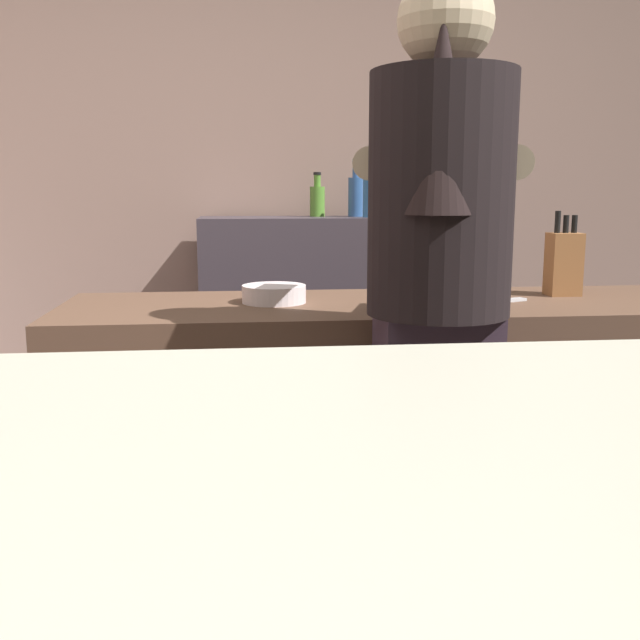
{
  "coord_description": "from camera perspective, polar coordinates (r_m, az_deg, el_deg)",
  "views": [
    {
      "loc": [
        -0.16,
        -1.45,
        1.21
      ],
      "look_at": [
        -0.08,
        -0.75,
        1.09
      ],
      "focal_mm": 40.69,
      "sensor_mm": 36.0,
      "label": 1
    }
  ],
  "objects": [
    {
      "name": "chefs_knife",
      "position": [
        2.23,
        13.43,
        1.42
      ],
      "size": [
        0.24,
        0.12,
        0.01
      ],
      "primitive_type": "cube",
      "rotation": [
        0.0,
        0.0,
        0.37
      ],
      "color": "silver",
      "rests_on": "prep_counter"
    },
    {
      "name": "mixing_bowl",
      "position": [
        2.18,
        -3.63,
        2.07
      ],
      "size": [
        0.19,
        0.19,
        0.05
      ],
      "primitive_type": "cylinder",
      "color": "silver",
      "rests_on": "prep_counter"
    },
    {
      "name": "bottle_olive_oil",
      "position": [
        3.45,
        -0.21,
        9.46
      ],
      "size": [
        0.07,
        0.07,
        0.21
      ],
      "color": "#52872F",
      "rests_on": "back_shelf"
    },
    {
      "name": "back_shelf",
      "position": [
        3.44,
        -2.18,
        -1.07
      ],
      "size": [
        0.85,
        0.36,
        1.09
      ],
      "primitive_type": "cube",
      "color": "#3B333B",
      "rests_on": "ground"
    },
    {
      "name": "bottle_soy",
      "position": [
        3.35,
        3.87,
        9.71
      ],
      "size": [
        0.05,
        0.05,
        0.25
      ],
      "color": "#2B5F98",
      "rests_on": "back_shelf"
    },
    {
      "name": "bottle_hot_sauce",
      "position": [
        3.47,
        2.83,
        9.83
      ],
      "size": [
        0.07,
        0.07,
        0.26
      ],
      "color": "#325892",
      "rests_on": "back_shelf"
    },
    {
      "name": "bartender",
      "position": [
        1.75,
        9.25,
        2.52
      ],
      "size": [
        0.5,
        0.55,
        1.7
      ],
      "rotation": [
        0.0,
        0.0,
        1.27
      ],
      "color": "#342632",
      "rests_on": "ground"
    },
    {
      "name": "wall_back",
      "position": [
        3.65,
        -3.65,
        12.23
      ],
      "size": [
        5.2,
        0.1,
        2.7
      ],
      "primitive_type": "cube",
      "color": "gray",
      "rests_on": "ground"
    },
    {
      "name": "prep_counter",
      "position": [
        2.32,
        7.03,
        -9.38
      ],
      "size": [
        2.1,
        0.6,
        0.88
      ],
      "primitive_type": "cube",
      "color": "brown",
      "rests_on": "ground"
    },
    {
      "name": "knife_block",
      "position": [
        2.45,
        18.61,
        4.28
      ],
      "size": [
        0.1,
        0.08,
        0.27
      ],
      "color": "#915C33",
      "rests_on": "prep_counter"
    }
  ]
}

